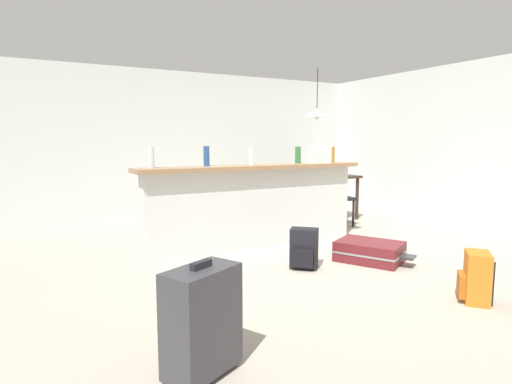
# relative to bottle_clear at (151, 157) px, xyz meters

# --- Properties ---
(ground_plane) EXTENTS (13.00, 13.00, 0.05)m
(ground_plane) POSITION_rel_bottle_clear_xyz_m (1.68, -0.49, -1.17)
(ground_plane) COLOR #ADA393
(wall_back) EXTENTS (6.60, 0.10, 2.50)m
(wall_back) POSITION_rel_bottle_clear_xyz_m (1.68, 2.56, 0.11)
(wall_back) COLOR silver
(wall_back) RESTS_ON ground_plane
(wall_right) EXTENTS (0.10, 6.00, 2.50)m
(wall_right) POSITION_rel_bottle_clear_xyz_m (4.73, -0.19, 0.11)
(wall_right) COLOR silver
(wall_right) RESTS_ON ground_plane
(partition_half_wall) EXTENTS (2.80, 0.20, 0.98)m
(partition_half_wall) POSITION_rel_bottle_clear_xyz_m (1.26, -0.06, -0.65)
(partition_half_wall) COLOR silver
(partition_half_wall) RESTS_ON ground_plane
(bar_countertop) EXTENTS (2.96, 0.40, 0.05)m
(bar_countertop) POSITION_rel_bottle_clear_xyz_m (1.26, -0.06, -0.14)
(bar_countertop) COLOR #93704C
(bar_countertop) RESTS_ON partition_half_wall
(bottle_clear) EXTENTS (0.07, 0.07, 0.23)m
(bottle_clear) POSITION_rel_bottle_clear_xyz_m (0.00, 0.00, 0.00)
(bottle_clear) COLOR silver
(bottle_clear) RESTS_ON bar_countertop
(bottle_blue) EXTENTS (0.07, 0.07, 0.23)m
(bottle_blue) POSITION_rel_bottle_clear_xyz_m (0.66, 0.03, 0.00)
(bottle_blue) COLOR #284C89
(bottle_blue) RESTS_ON bar_countertop
(bottle_white) EXTENTS (0.07, 0.07, 0.22)m
(bottle_white) POSITION_rel_bottle_clear_xyz_m (1.23, -0.03, -0.01)
(bottle_white) COLOR silver
(bottle_white) RESTS_ON bar_countertop
(bottle_green) EXTENTS (0.07, 0.07, 0.22)m
(bottle_green) POSITION_rel_bottle_clear_xyz_m (1.93, -0.02, -0.01)
(bottle_green) COLOR #2D6B38
(bottle_green) RESTS_ON bar_countertop
(bottle_amber) EXTENTS (0.06, 0.06, 0.21)m
(bottle_amber) POSITION_rel_bottle_clear_xyz_m (2.54, 0.03, -0.01)
(bottle_amber) COLOR #9E661E
(bottle_amber) RESTS_ON bar_countertop
(grocery_bag) EXTENTS (0.26, 0.18, 0.22)m
(grocery_bag) POSITION_rel_bottle_clear_xyz_m (2.21, -0.11, -0.01)
(grocery_bag) COLOR silver
(grocery_bag) RESTS_ON bar_countertop
(dining_table) EXTENTS (1.10, 0.80, 0.74)m
(dining_table) POSITION_rel_bottle_clear_xyz_m (3.15, 1.06, -0.50)
(dining_table) COLOR #332319
(dining_table) RESTS_ON ground_plane
(dining_chair_near_partition) EXTENTS (0.45, 0.45, 0.93)m
(dining_chair_near_partition) POSITION_rel_bottle_clear_xyz_m (3.06, 0.55, -0.63)
(dining_chair_near_partition) COLOR black
(dining_chair_near_partition) RESTS_ON ground_plane
(dining_chair_far_side) EXTENTS (0.48, 0.48, 0.93)m
(dining_chair_far_side) POSITION_rel_bottle_clear_xyz_m (3.20, 1.58, -0.63)
(dining_chair_far_side) COLOR black
(dining_chair_far_side) RESTS_ON ground_plane
(pendant_lamp) EXTENTS (0.34, 0.34, 0.84)m
(pendant_lamp) POSITION_rel_bottle_clear_xyz_m (3.07, 1.10, 0.64)
(pendant_lamp) COLOR black
(suitcase_flat_maroon) EXTENTS (0.76, 0.89, 0.22)m
(suitcase_flat_maroon) POSITION_rel_bottle_clear_xyz_m (2.06, -1.24, -1.03)
(suitcase_flat_maroon) COLOR maroon
(suitcase_flat_maroon) RESTS_ON ground_plane
(suitcase_upright_charcoal) EXTENTS (0.50, 0.41, 0.67)m
(suitcase_upright_charcoal) POSITION_rel_bottle_clear_xyz_m (-0.41, -2.49, -0.81)
(suitcase_upright_charcoal) COLOR #38383D
(suitcase_upright_charcoal) RESTS_ON ground_plane
(backpack_orange) EXTENTS (0.34, 0.34, 0.42)m
(backpack_orange) POSITION_rel_bottle_clear_xyz_m (1.98, -2.54, -0.94)
(backpack_orange) COLOR orange
(backpack_orange) RESTS_ON ground_plane
(backpack_black) EXTENTS (0.34, 0.34, 0.42)m
(backpack_black) POSITION_rel_bottle_clear_xyz_m (1.28, -1.10, -0.94)
(backpack_black) COLOR black
(backpack_black) RESTS_ON ground_plane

